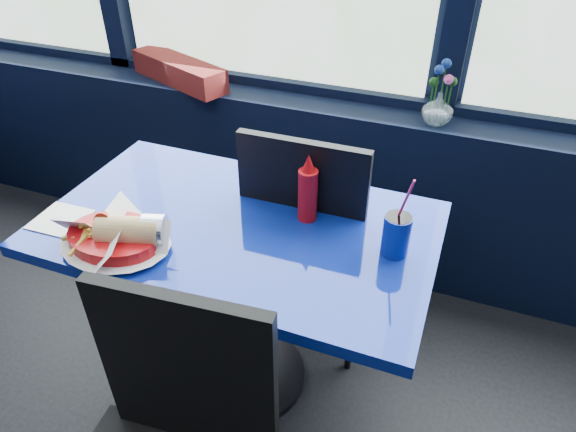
{
  "coord_description": "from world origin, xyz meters",
  "views": [
    {
      "loc": [
        0.9,
        0.88,
        1.69
      ],
      "look_at": [
        0.47,
        1.98,
        0.83
      ],
      "focal_mm": 32.0,
      "sensor_mm": 36.0,
      "label": 1
    }
  ],
  "objects_px": {
    "flower_vase": "(439,105)",
    "food_basket": "(116,237)",
    "ketchup_bottle": "(308,191)",
    "soda_cup": "(396,234)",
    "chair_near_back": "(313,230)",
    "near_table": "(241,267)",
    "planter_box": "(179,71)"
  },
  "relations": [
    {
      "from": "chair_near_back",
      "to": "flower_vase",
      "type": "relative_size",
      "value": 3.88
    },
    {
      "from": "soda_cup",
      "to": "ketchup_bottle",
      "type": "bearing_deg",
      "value": 166.52
    },
    {
      "from": "food_basket",
      "to": "soda_cup",
      "type": "xyz_separation_m",
      "value": [
        0.74,
        0.26,
        0.03
      ]
    },
    {
      "from": "chair_near_back",
      "to": "soda_cup",
      "type": "bearing_deg",
      "value": 141.2
    },
    {
      "from": "flower_vase",
      "to": "planter_box",
      "type": "bearing_deg",
      "value": 179.06
    },
    {
      "from": "food_basket",
      "to": "near_table",
      "type": "bearing_deg",
      "value": 48.18
    },
    {
      "from": "near_table",
      "to": "food_basket",
      "type": "height_order",
      "value": "food_basket"
    },
    {
      "from": "flower_vase",
      "to": "soda_cup",
      "type": "xyz_separation_m",
      "value": [
        0.0,
        -0.78,
        -0.06
      ]
    },
    {
      "from": "near_table",
      "to": "chair_near_back",
      "type": "relative_size",
      "value": 1.22
    },
    {
      "from": "soda_cup",
      "to": "near_table",
      "type": "bearing_deg",
      "value": -176.07
    },
    {
      "from": "near_table",
      "to": "ketchup_bottle",
      "type": "relative_size",
      "value": 5.36
    },
    {
      "from": "chair_near_back",
      "to": "ketchup_bottle",
      "type": "distance_m",
      "value": 0.34
    },
    {
      "from": "chair_near_back",
      "to": "soda_cup",
      "type": "xyz_separation_m",
      "value": [
        0.32,
        -0.25,
        0.25
      ]
    },
    {
      "from": "chair_near_back",
      "to": "soda_cup",
      "type": "height_order",
      "value": "soda_cup"
    },
    {
      "from": "planter_box",
      "to": "ketchup_bottle",
      "type": "distance_m",
      "value": 1.15
    },
    {
      "from": "chair_near_back",
      "to": "food_basket",
      "type": "bearing_deg",
      "value": 49.59
    },
    {
      "from": "flower_vase",
      "to": "ketchup_bottle",
      "type": "bearing_deg",
      "value": -111.65
    },
    {
      "from": "chair_near_back",
      "to": "food_basket",
      "type": "distance_m",
      "value": 0.7
    },
    {
      "from": "ketchup_bottle",
      "to": "soda_cup",
      "type": "xyz_separation_m",
      "value": [
        0.29,
        -0.07,
        -0.03
      ]
    },
    {
      "from": "near_table",
      "to": "chair_near_back",
      "type": "xyz_separation_m",
      "value": [
        0.15,
        0.28,
        -0.0
      ]
    },
    {
      "from": "near_table",
      "to": "soda_cup",
      "type": "xyz_separation_m",
      "value": [
        0.48,
        0.03,
        0.25
      ]
    },
    {
      "from": "flower_vase",
      "to": "chair_near_back",
      "type": "bearing_deg",
      "value": -121.0
    },
    {
      "from": "flower_vase",
      "to": "food_basket",
      "type": "height_order",
      "value": "flower_vase"
    },
    {
      "from": "planter_box",
      "to": "flower_vase",
      "type": "xyz_separation_m",
      "value": [
        1.17,
        -0.02,
        0.02
      ]
    },
    {
      "from": "ketchup_bottle",
      "to": "soda_cup",
      "type": "distance_m",
      "value": 0.3
    },
    {
      "from": "chair_near_back",
      "to": "flower_vase",
      "type": "height_order",
      "value": "flower_vase"
    },
    {
      "from": "near_table",
      "to": "flower_vase",
      "type": "relative_size",
      "value": 4.74
    },
    {
      "from": "planter_box",
      "to": "flower_vase",
      "type": "relative_size",
      "value": 2.12
    },
    {
      "from": "planter_box",
      "to": "near_table",
      "type": "bearing_deg",
      "value": -27.91
    },
    {
      "from": "planter_box",
      "to": "ketchup_bottle",
      "type": "xyz_separation_m",
      "value": [
        0.88,
        -0.73,
        -0.01
      ]
    },
    {
      "from": "near_table",
      "to": "food_basket",
      "type": "xyz_separation_m",
      "value": [
        -0.27,
        -0.23,
        0.22
      ]
    },
    {
      "from": "ketchup_bottle",
      "to": "near_table",
      "type": "bearing_deg",
      "value": -151.99
    }
  ]
}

